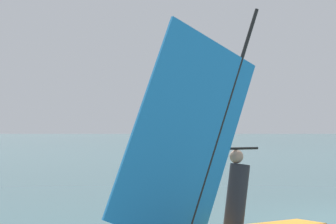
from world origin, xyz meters
name	(u,v)px	position (x,y,z in m)	size (l,w,h in m)	color
windsurfer	(220,181)	(-1.84, -3.28, 0.89)	(2.50, 3.68, 3.89)	orange
cargo_ship	(204,127)	(-278.13, 744.35, 8.17)	(105.37, 150.61, 38.07)	#3F444C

